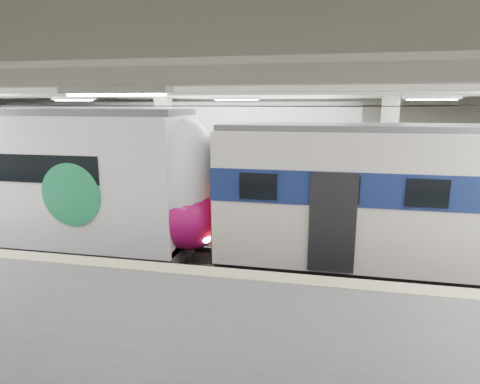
# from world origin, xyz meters

# --- Properties ---
(station_hall) EXTENTS (36.00, 24.00, 5.75)m
(station_hall) POSITION_xyz_m (0.00, -1.74, 3.24)
(station_hall) COLOR black
(station_hall) RESTS_ON ground
(modern_emu) EXTENTS (14.41, 2.98, 4.62)m
(modern_emu) POSITION_xyz_m (-6.40, -0.00, 2.27)
(modern_emu) COLOR white
(modern_emu) RESTS_ON ground
(older_rer) EXTENTS (12.72, 2.81, 4.23)m
(older_rer) POSITION_xyz_m (6.28, 0.00, 2.22)
(older_rer) COLOR silver
(older_rer) RESTS_ON ground
(far_train) EXTENTS (15.44, 3.78, 4.84)m
(far_train) POSITION_xyz_m (-3.40, 5.50, 2.50)
(far_train) COLOR white
(far_train) RESTS_ON ground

